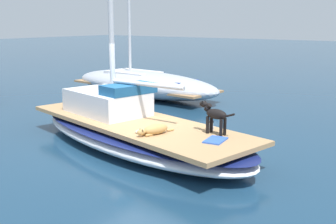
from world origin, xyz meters
TOP-DOWN VIEW (x-y plane):
  - ground_plane at (0.00, 0.00)m, footprint 120.00×120.00m
  - sailboat_main at (0.00, 0.00)m, footprint 3.90×7.59m
  - cabin_house at (0.24, 1.09)m, footprint 1.81×2.46m
  - dog_black at (0.10, -2.17)m, footprint 0.29×0.94m
  - dog_tan at (-0.70, -1.15)m, footprint 0.93×0.43m
  - deck_winch at (0.34, -1.93)m, footprint 0.16×0.16m
  - coiled_rope at (-0.75, -0.86)m, footprint 0.32×0.32m
  - deck_towel at (-0.36, -2.46)m, footprint 0.61×0.44m
  - moored_boat_starboard_side at (5.54, 4.32)m, footprint 2.90×7.47m

SIDE VIEW (x-z plane):
  - ground_plane at x=0.00m, z-range 0.00..0.00m
  - sailboat_main at x=0.00m, z-range 0.01..0.67m
  - moored_boat_starboard_side at x=5.54m, z-range -2.32..3.41m
  - deck_towel at x=-0.36m, z-range 0.66..0.69m
  - coiled_rope at x=-0.75m, z-range 0.66..0.70m
  - deck_winch at x=0.34m, z-range 0.65..0.86m
  - dog_tan at x=-0.70m, z-range 0.66..0.88m
  - cabin_house at x=0.24m, z-range 0.59..1.43m
  - dog_black at x=0.10m, z-range 0.73..1.43m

